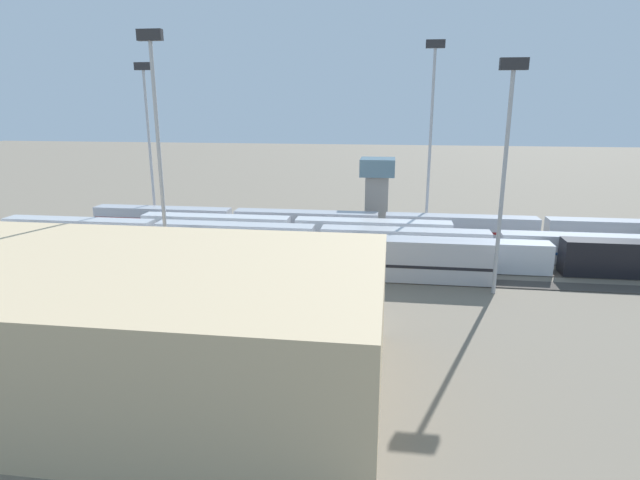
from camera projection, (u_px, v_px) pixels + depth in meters
ground_plane at (267, 251)px, 74.64m from camera, size 400.00×400.00×0.00m
track_bed_0 at (281, 234)px, 84.20m from camera, size 140.00×2.80×0.12m
track_bed_1 at (275, 242)px, 79.41m from camera, size 140.00×2.80×0.12m
track_bed_2 at (267, 251)px, 74.62m from camera, size 140.00×2.80×0.12m
track_bed_3 at (258, 261)px, 69.84m from camera, size 140.00×2.80×0.12m
track_bed_4 at (248, 273)px, 65.05m from camera, size 140.00×2.80×0.12m
train_on_track_2 at (318, 240)px, 73.15m from camera, size 95.60×3.06×3.80m
train_on_track_4 at (297, 255)px, 63.58m from camera, size 47.20×3.06×5.00m
train_on_track_3 at (261, 247)px, 69.27m from camera, size 114.80×3.00×4.40m
train_on_track_0 at (382, 226)px, 81.57m from camera, size 95.60×3.06×3.80m
train_on_track_1 at (293, 230)px, 78.53m from camera, size 47.20×3.06×3.80m
light_mast_0 at (148, 125)px, 85.56m from camera, size 2.80×0.70×27.03m
light_mast_1 at (157, 128)px, 58.25m from camera, size 2.80×0.70×28.41m
light_mast_2 at (432, 116)px, 78.90m from camera, size 2.80×0.70×29.73m
light_mast_3 at (506, 148)px, 54.15m from camera, size 2.80×0.70×25.12m
maintenance_shed at (34, 318)px, 39.66m from camera, size 53.14×21.75×9.59m
control_tower at (377, 185)px, 91.23m from camera, size 6.00×6.00×11.37m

